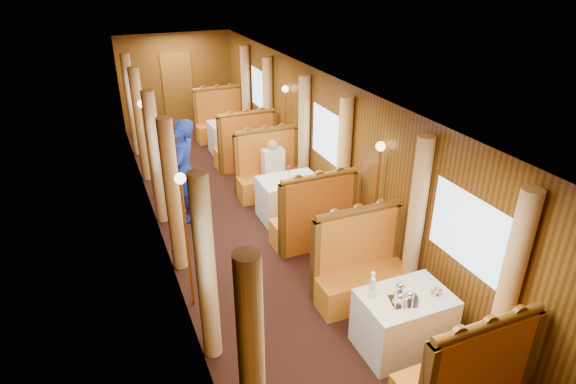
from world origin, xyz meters
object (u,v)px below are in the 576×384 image
banquette_far_aft (221,123)px  rose_vase_far (230,115)px  teapot_back (400,290)px  fruit_plate (436,293)px  table_mid (289,198)px  banquette_far_fwd (246,149)px  teapot_right (410,298)px  teapot_left (399,301)px  banquette_mid_aft (269,174)px  tea_tray (405,301)px  table_near (403,321)px  rose_vase_mid (289,170)px  banquette_near_aft (360,272)px  passenger (274,164)px  banquette_mid_fwd (314,222)px  banquette_near_fwd (463,381)px  table_far (233,137)px  steward (185,171)px

banquette_far_aft → rose_vase_far: banquette_far_aft is taller
teapot_back → fruit_plate: (0.41, -0.14, -0.05)m
rose_vase_far → table_mid: bearing=-89.6°
banquette_far_fwd → teapot_right: banquette_far_fwd is taller
table_mid → teapot_left: bearing=-92.8°
table_mid → teapot_back: teapot_back is taller
table_mid → banquette_mid_aft: (0.00, 1.01, 0.05)m
tea_tray → table_near: bearing=45.2°
table_near → banquette_mid_aft: size_ratio=0.78×
tea_tray → teapot_left: 0.11m
table_mid → rose_vase_mid: size_ratio=2.92×
banquette_near_aft → table_mid: (0.00, 2.49, -0.05)m
rose_vase_mid → banquette_far_aft: bearing=89.9°
passenger → teapot_left: bearing=-92.3°
banquette_mid_fwd → fruit_plate: bearing=-82.6°
table_mid → rose_vase_mid: rose_vase_mid is taller
table_mid → fruit_plate: fruit_plate is taller
table_near → banquette_near_fwd: banquette_near_fwd is taller
table_near → passenger: 4.27m
banquette_near_fwd → teapot_left: 1.01m
banquette_near_fwd → teapot_right: 0.99m
table_near → table_mid: 3.50m
table_mid → table_far: same height
teapot_right → banquette_far_fwd: bearing=88.2°
table_far → rose_vase_far: rose_vase_far is taller
tea_tray → rose_vase_mid: bearing=88.8°
banquette_mid_fwd → banquette_far_fwd: size_ratio=1.00×
banquette_far_fwd → fruit_plate: size_ratio=5.85×
banquette_near_aft → banquette_far_fwd: size_ratio=1.00×
banquette_far_aft → passenger: (-0.00, -3.76, 0.32)m
banquette_mid_fwd → passenger: (-0.00, 1.77, 0.32)m
banquette_near_aft → tea_tray: 1.15m
rose_vase_mid → passenger: bearing=89.7°
teapot_back → fruit_plate: 0.44m
rose_vase_far → teapot_right: bearing=-90.1°
rose_vase_mid → teapot_back: bearing=-91.1°
table_mid → tea_tray: tea_tray is taller
banquette_near_fwd → banquette_mid_fwd: 3.50m
banquette_near_fwd → teapot_back: bearing=93.9°
banquette_mid_fwd → rose_vase_far: bearing=90.3°
banquette_mid_aft → steward: 1.80m
teapot_right → rose_vase_far: (0.02, 7.13, 0.12)m
banquette_far_aft → steward: size_ratio=0.72×
banquette_near_aft → tea_tray: size_ratio=3.94×
table_far → banquette_far_aft: bearing=90.0°
banquette_far_aft → rose_vase_mid: size_ratio=3.72×
teapot_left → passenger: size_ratio=0.20×
banquette_mid_aft → passenger: (-0.00, -0.26, 0.32)m
banquette_far_aft → teapot_back: bearing=-90.5°
banquette_near_fwd → tea_tray: (-0.08, 0.93, 0.33)m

